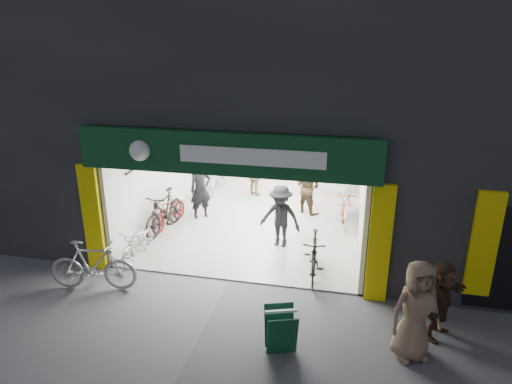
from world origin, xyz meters
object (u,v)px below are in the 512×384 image
(parked_bike, at_px, (93,265))
(pedestrian_near, at_px, (416,311))
(bike_left_front, at_px, (138,243))
(bike_right_front, at_px, (314,256))
(sandwich_board, at_px, (281,330))

(parked_bike, xyz_separation_m, pedestrian_near, (6.62, -0.81, 0.34))
(bike_left_front, distance_m, pedestrian_near, 6.77)
(bike_right_front, relative_size, pedestrian_near, 0.95)
(bike_right_front, bearing_deg, pedestrian_near, -54.49)
(bike_left_front, xyz_separation_m, pedestrian_near, (6.32, -2.37, 0.50))
(parked_bike, bearing_deg, sandwich_board, -113.73)
(pedestrian_near, bearing_deg, bike_left_front, 137.00)
(bike_right_front, relative_size, sandwich_board, 2.12)
(parked_bike, xyz_separation_m, sandwich_board, (4.36, -1.18, -0.13))
(bike_right_front, height_order, pedestrian_near, pedestrian_near)
(bike_right_front, distance_m, sandwich_board, 2.79)
(bike_left_front, bearing_deg, sandwich_board, -34.13)
(bike_right_front, bearing_deg, sandwich_board, -100.01)
(sandwich_board, bearing_deg, pedestrian_near, -9.64)
(bike_left_front, distance_m, parked_bike, 1.59)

